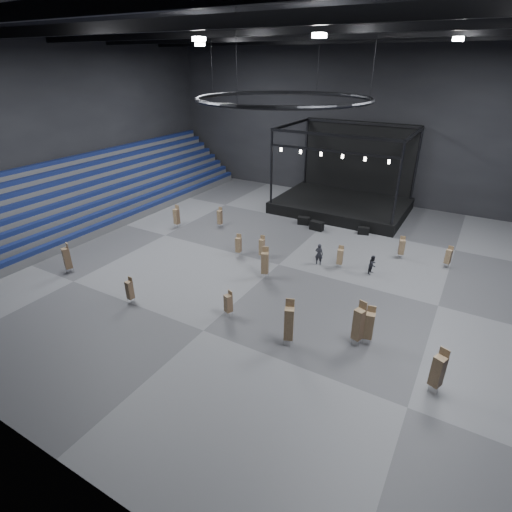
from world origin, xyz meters
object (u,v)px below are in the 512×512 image
Objects in this scene: chair_stack_10 at (262,247)px; chair_stack_14 at (359,323)px; stage at (344,197)px; chair_stack_7 at (130,290)px; man_center at (319,254)px; flight_case_mid at (317,226)px; flight_case_right at (363,231)px; chair_stack_4 at (449,256)px; chair_stack_1 at (402,247)px; chair_stack_5 at (289,323)px; flight_case_left at (304,221)px; chair_stack_6 at (238,244)px; chair_stack_2 at (67,258)px; chair_stack_13 at (265,262)px; crew_member at (373,265)px; chair_stack_3 at (438,370)px; chair_stack_12 at (228,303)px; chair_stack_11 at (340,256)px; chair_stack_0 at (369,325)px; chair_stack_9 at (220,217)px; chair_stack_8 at (177,216)px.

chair_stack_14 is at bearing -39.46° from chair_stack_10.
chair_stack_7 is (-6.39, -26.62, -0.40)m from stage.
man_center is (4.65, 1.43, -0.18)m from chair_stack_10.
chair_stack_10 reaches higher than flight_case_mid.
chair_stack_10 reaches higher than flight_case_right.
chair_stack_4 is 10.56m from man_center.
chair_stack_7 is at bearing -108.03° from flight_case_mid.
chair_stack_5 reaches higher than chair_stack_1.
chair_stack_5 is (7.16, -18.46, 1.16)m from flight_case_left.
chair_stack_6 reaches higher than chair_stack_4.
chair_stack_4 is at bearing 10.35° from chair_stack_6.
chair_stack_5 is at bearing -121.13° from chair_stack_1.
chair_stack_2 reaches higher than chair_stack_4.
chair_stack_13 is at bearing 57.83° from chair_stack_7.
crew_member is (-5.06, -4.20, -0.22)m from chair_stack_4.
chair_stack_3 reaches higher than chair_stack_12.
stage is 28.29m from chair_stack_3.
chair_stack_6 is 8.70m from chair_stack_11.
chair_stack_13 is at bearing -108.47° from flight_case_right.
chair_stack_1 is at bearing 83.45° from chair_stack_0.
chair_stack_13 reaches higher than chair_stack_9.
chair_stack_2 is 1.21× the size of chair_stack_10.
chair_stack_5 reaches higher than chair_stack_13.
chair_stack_11 is at bearing 110.36° from crew_member.
stage reaches higher than chair_stack_3.
chair_stack_3 is 1.32× the size of chair_stack_7.
chair_stack_3 is 19.87m from chair_stack_7.
chair_stack_2 is 27.41m from chair_stack_3.
stage is at bearing 84.95° from chair_stack_2.
chair_stack_1 is (4.29, -3.56, 0.70)m from flight_case_right.
chair_stack_7 reaches higher than flight_case_mid.
chair_stack_5 is at bearing -78.29° from stage.
chair_stack_11 is (18.53, 11.68, -0.28)m from chair_stack_2.
chair_stack_2 is 30.82m from chair_stack_4.
chair_stack_8 is (-12.79, -14.01, -0.22)m from stage.
chair_stack_9 is at bearing 138.94° from chair_stack_0.
chair_stack_13 is (9.10, -7.03, 0.27)m from chair_stack_9.
chair_stack_7 reaches higher than chair_stack_12.
chair_stack_14 is at bearing 8.77° from chair_stack_5.
flight_case_left is at bearing 84.51° from chair_stack_7.
chair_stack_8 is at bearing -146.37° from flight_case_left.
flight_case_left is 0.77× the size of crew_member.
chair_stack_10 reaches higher than crew_member.
stage is at bearing 88.66° from flight_case_mid.
chair_stack_7 is (-4.46, -19.83, 0.64)m from flight_case_left.
chair_stack_6 is 10.51m from chair_stack_7.
chair_stack_14 reaches higher than chair_stack_9.
chair_stack_13 is at bearing -88.86° from flight_case_mid.
stage is 7.13m from flight_case_left.
chair_stack_6 is at bearing -101.31° from flight_case_left.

